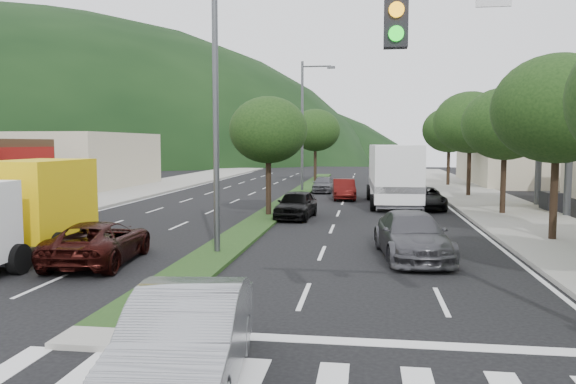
# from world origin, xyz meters

# --- Properties ---
(ground) EXTENTS (160.00, 160.00, 0.00)m
(ground) POSITION_xyz_m (0.00, 0.00, 0.00)
(ground) COLOR black
(ground) RESTS_ON ground
(sidewalk_right) EXTENTS (5.00, 90.00, 0.15)m
(sidewalk_right) POSITION_xyz_m (12.50, 25.00, 0.07)
(sidewalk_right) COLOR gray
(sidewalk_right) RESTS_ON ground
(sidewalk_left) EXTENTS (6.00, 90.00, 0.15)m
(sidewalk_left) POSITION_xyz_m (-13.00, 25.00, 0.07)
(sidewalk_left) COLOR gray
(sidewalk_left) RESTS_ON ground
(median) EXTENTS (1.60, 56.00, 0.12)m
(median) POSITION_xyz_m (0.00, 28.00, 0.06)
(median) COLOR #1A3312
(median) RESTS_ON ground
(crosswalk) EXTENTS (19.00, 2.20, 0.01)m
(crosswalk) POSITION_xyz_m (0.00, -2.00, 0.01)
(crosswalk) COLOR silver
(crosswalk) RESTS_ON ground
(bldg_left_far) EXTENTS (9.00, 14.00, 4.60)m
(bldg_left_far) POSITION_xyz_m (-19.00, 34.00, 2.30)
(bldg_left_far) COLOR beige
(bldg_left_far) RESTS_ON ground
(bldg_right_far) EXTENTS (10.00, 16.00, 5.20)m
(bldg_right_far) POSITION_xyz_m (19.50, 44.00, 2.60)
(bldg_right_far) COLOR beige
(bldg_right_far) RESTS_ON ground
(hill_far) EXTENTS (176.00, 132.00, 82.00)m
(hill_far) POSITION_xyz_m (-80.00, 110.00, 0.00)
(hill_far) COLOR black
(hill_far) RESTS_ON ground
(tree_r_b) EXTENTS (4.80, 4.80, 6.94)m
(tree_r_b) POSITION_xyz_m (12.00, 12.00, 5.04)
(tree_r_b) COLOR black
(tree_r_b) RESTS_ON sidewalk_right
(tree_r_c) EXTENTS (4.40, 4.40, 6.48)m
(tree_r_c) POSITION_xyz_m (12.00, 20.00, 4.75)
(tree_r_c) COLOR black
(tree_r_c) RESTS_ON sidewalk_right
(tree_r_d) EXTENTS (5.00, 5.00, 7.17)m
(tree_r_d) POSITION_xyz_m (12.00, 30.00, 5.18)
(tree_r_d) COLOR black
(tree_r_d) RESTS_ON sidewalk_right
(tree_r_e) EXTENTS (4.60, 4.60, 6.71)m
(tree_r_e) POSITION_xyz_m (12.00, 40.00, 4.89)
(tree_r_e) COLOR black
(tree_r_e) RESTS_ON sidewalk_right
(tree_med_near) EXTENTS (4.00, 4.00, 6.02)m
(tree_med_near) POSITION_xyz_m (0.00, 18.00, 4.43)
(tree_med_near) COLOR black
(tree_med_near) RESTS_ON median
(tree_med_far) EXTENTS (4.80, 4.80, 6.94)m
(tree_med_far) POSITION_xyz_m (0.00, 44.00, 5.01)
(tree_med_far) COLOR black
(tree_med_far) RESTS_ON median
(streetlight_near) EXTENTS (2.60, 0.25, 10.00)m
(streetlight_near) POSITION_xyz_m (0.21, 8.00, 5.58)
(streetlight_near) COLOR #47494C
(streetlight_near) RESTS_ON ground
(streetlight_mid) EXTENTS (2.60, 0.25, 10.00)m
(streetlight_mid) POSITION_xyz_m (0.21, 33.00, 5.58)
(streetlight_mid) COLOR #47494C
(streetlight_mid) RESTS_ON ground
(sedan_silver) EXTENTS (2.19, 4.88, 1.56)m
(sedan_silver) POSITION_xyz_m (2.31, -2.25, 0.78)
(sedan_silver) COLOR #939599
(sedan_silver) RESTS_ON ground
(suv_maroon) EXTENTS (2.67, 5.00, 1.34)m
(suv_maroon) POSITION_xyz_m (-3.31, 6.17, 0.67)
(suv_maroon) COLOR black
(suv_maroon) RESTS_ON ground
(car_queue_a) EXTENTS (2.00, 4.27, 1.41)m
(car_queue_a) POSITION_xyz_m (1.50, 17.46, 0.71)
(car_queue_a) COLOR black
(car_queue_a) RESTS_ON ground
(car_queue_b) EXTENTS (2.63, 5.29, 1.48)m
(car_queue_b) POSITION_xyz_m (6.49, 8.39, 0.74)
(car_queue_b) COLOR #47464B
(car_queue_b) RESTS_ON ground
(car_queue_c) EXTENTS (1.79, 4.22, 1.35)m
(car_queue_c) POSITION_xyz_m (3.47, 27.46, 0.68)
(car_queue_c) COLOR #4A0E0C
(car_queue_c) RESTS_ON ground
(car_queue_d) EXTENTS (2.10, 4.49, 1.24)m
(car_queue_d) POSITION_xyz_m (8.33, 22.46, 0.62)
(car_queue_d) COLOR black
(car_queue_d) RESTS_ON ground
(car_queue_e) EXTENTS (1.56, 3.78, 1.28)m
(car_queue_e) POSITION_xyz_m (1.67, 32.46, 0.64)
(car_queue_e) COLOR #525258
(car_queue_e) RESTS_ON ground
(box_truck) EXTENTS (2.75, 6.57, 3.19)m
(box_truck) POSITION_xyz_m (-6.12, 6.79, 1.51)
(box_truck) COLOR white
(box_truck) RESTS_ON ground
(motorhome) EXTENTS (3.24, 9.59, 3.65)m
(motorhome) POSITION_xyz_m (6.60, 24.55, 1.94)
(motorhome) COLOR white
(motorhome) RESTS_ON ground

